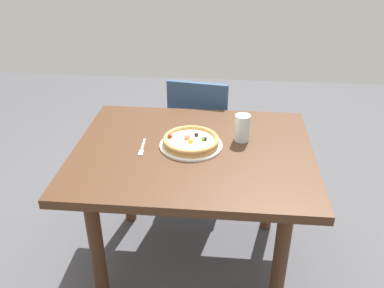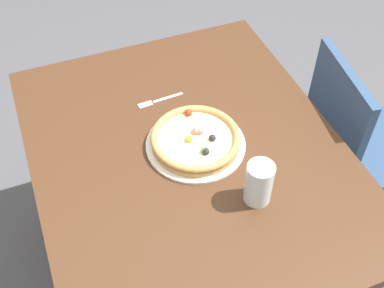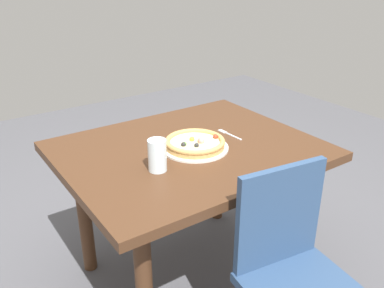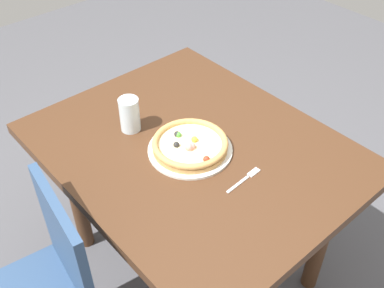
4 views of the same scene
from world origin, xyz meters
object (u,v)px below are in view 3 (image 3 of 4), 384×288
object	(u,v)px
pizza	(195,143)
fork	(228,134)
plate	(195,148)
drinking_glass	(157,155)
chair_near	(295,273)
dining_table	(189,166)

from	to	relation	value
pizza	fork	distance (m)	0.25
plate	drinking_glass	bearing A→B (deg)	-160.68
chair_near	plate	xyz separation A→B (m)	(0.00, 0.66, 0.27)
dining_table	fork	bearing A→B (deg)	4.42
chair_near	drinking_glass	xyz separation A→B (m)	(-0.25, 0.58, 0.33)
pizza	fork	xyz separation A→B (m)	(0.24, 0.05, -0.03)
dining_table	drinking_glass	size ratio (longest dim) A/B	8.53
chair_near	plate	size ratio (longest dim) A/B	2.74
drinking_glass	fork	bearing A→B (deg)	15.63
pizza	drinking_glass	xyz separation A→B (m)	(-0.25, -0.09, 0.04)
pizza	drinking_glass	world-z (taller)	drinking_glass
dining_table	plate	size ratio (longest dim) A/B	3.75
plate	dining_table	bearing A→B (deg)	113.43
plate	fork	xyz separation A→B (m)	(0.24, 0.05, -0.00)
chair_near	drinking_glass	distance (m)	0.71
plate	pizza	distance (m)	0.03
plate	drinking_glass	world-z (taller)	drinking_glass
dining_table	fork	distance (m)	0.27
fork	dining_table	bearing A→B (deg)	91.10
dining_table	pizza	world-z (taller)	pizza
chair_near	fork	size ratio (longest dim) A/B	5.25
plate	fork	distance (m)	0.25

